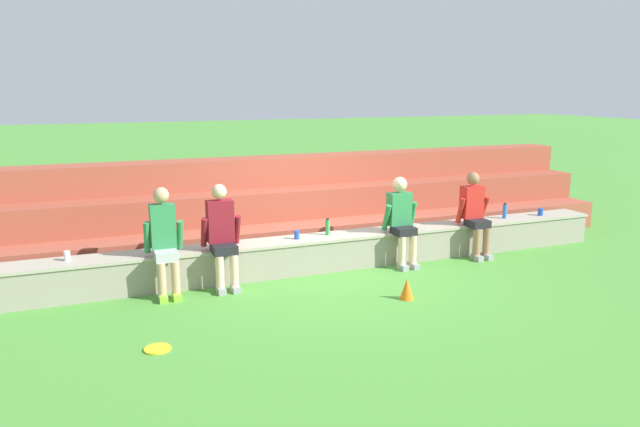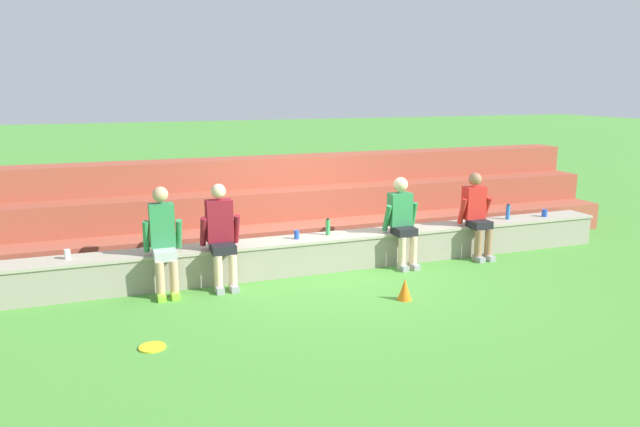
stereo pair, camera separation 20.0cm
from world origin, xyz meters
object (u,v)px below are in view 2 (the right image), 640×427
Objects in this scene: person_center at (402,219)px; plastic_cup_middle at (544,213)px; water_bottle_mid_right at (328,227)px; frisbee at (152,347)px; sports_cone at (405,289)px; plastic_cup_left_end at (67,254)px; water_bottle_mid_left at (508,212)px; plastic_cup_right_end at (297,235)px; person_far_left at (163,239)px; person_left_of_center at (221,233)px; person_right_of_center at (477,213)px.

person_center reaches higher than plastic_cup_middle.
person_center is at bearing -175.54° from plastic_cup_middle.
plastic_cup_middle is at bearing -1.23° from water_bottle_mid_right.
water_bottle_mid_right reaches higher than plastic_cup_middle.
frisbee is 1.01× the size of sports_cone.
sports_cone is (-3.48, -1.56, -0.42)m from plastic_cup_middle.
plastic_cup_middle and plastic_cup_left_end have the same top height.
water_bottle_mid_left is at bearing 7.19° from person_center.
plastic_cup_right_end is 1.00× the size of plastic_cup_left_end.
person_center is 5.32× the size of water_bottle_mid_right.
plastic_cup_right_end is at bearing 7.90° from person_far_left.
plastic_cup_right_end is (1.13, 0.24, -0.17)m from person_left_of_center.
sports_cone is at bearing -149.79° from water_bottle_mid_left.
water_bottle_mid_right is 3.17m from water_bottle_mid_left.
plastic_cup_right_end and plastic_cup_left_end have the same top height.
water_bottle_mid_right reaches higher than sports_cone.
person_center is 5.21× the size of water_bottle_mid_left.
water_bottle_mid_right is 2.04× the size of plastic_cup_middle.
plastic_cup_right_end is (-3.68, -0.03, -0.06)m from water_bottle_mid_left.
plastic_cup_middle is at bearing 4.46° from person_center.
person_far_left is 1.91m from plastic_cup_right_end.
plastic_cup_left_end is (-3.56, -0.02, -0.06)m from water_bottle_mid_right.
person_right_of_center is at bearing -172.05° from plastic_cup_middle.
person_center is at bearing 0.38° from person_far_left.
person_far_left is at bearing -14.52° from plastic_cup_left_end.
person_left_of_center is 1.67m from water_bottle_mid_right.
person_center is at bearing 0.04° from person_left_of_center.
water_bottle_mid_right is at bearing 36.54° from frisbee.
person_far_left is at bearing -178.41° from person_left_of_center.
person_left_of_center reaches higher than person_right_of_center.
person_left_of_center is 5.41× the size of water_bottle_mid_left.
frisbee is (-2.71, -2.01, -0.60)m from water_bottle_mid_right.
person_left_of_center reaches higher than water_bottle_mid_right.
person_center is at bearing -8.64° from plastic_cup_right_end.
water_bottle_mid_right is at bearing 179.33° from water_bottle_mid_left.
person_right_of_center is 5.42m from frisbee.
person_far_left is 11.36× the size of plastic_cup_middle.
plastic_cup_left_end is at bearing -179.62° from water_bottle_mid_right.
person_center is (2.71, 0.00, -0.02)m from person_left_of_center.
plastic_cup_middle is at bearing -0.25° from plastic_cup_right_end.
person_far_left is at bearing 154.70° from sports_cone.
water_bottle_mid_left is at bearing 3.18° from person_left_of_center.
plastic_cup_middle is (5.52, 0.22, -0.17)m from person_left_of_center.
person_right_of_center is at bearing 0.43° from person_center.
person_far_left is 0.75m from person_left_of_center.
person_left_of_center is at bearing 146.74° from sports_cone.
person_right_of_center is (1.31, 0.01, -0.01)m from person_center.
plastic_cup_left_end is at bearing 179.54° from plastic_cup_middle.
person_far_left is 11.29× the size of plastic_cup_left_end.
water_bottle_mid_right is at bearing 164.15° from person_center.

